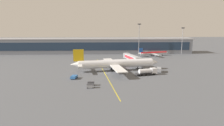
{
  "coord_description": "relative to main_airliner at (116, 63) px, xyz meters",
  "views": [
    {
      "loc": [
        -1.75,
        -94.68,
        22.89
      ],
      "look_at": [
        2.42,
        3.73,
        4.5
      ],
      "focal_mm": 31.04,
      "sensor_mm": 36.0,
      "label": 1
    }
  ],
  "objects": [
    {
      "name": "ground_plane",
      "position": [
        -4.57,
        -5.69,
        -3.85
      ],
      "size": [
        700.0,
        700.0,
        0.0
      ],
      "primitive_type": "plane",
      "color": "#515459"
    },
    {
      "name": "apron_lead_in_line",
      "position": [
        -6.2,
        -3.69,
        -3.85
      ],
      "size": [
        10.28,
        79.41,
        0.01
      ],
      "primitive_type": "cube",
      "rotation": [
        0.0,
        0.0,
        0.13
      ],
      "color": "yellow",
      "rests_on": "ground_plane"
    },
    {
      "name": "terminal_building",
      "position": [
        -21.01,
        71.22,
        2.77
      ],
      "size": [
        185.94,
        16.83,
        13.2
      ],
      "color": "slate",
      "rests_on": "ground_plane"
    },
    {
      "name": "main_airliner",
      "position": [
        0.0,
        0.0,
        0.0
      ],
      "size": [
        47.81,
        38.23,
        11.79
      ],
      "color": "white",
      "rests_on": "ground_plane"
    },
    {
      "name": "jet_bridge",
      "position": [
        9.99,
        13.4,
        1.0
      ],
      "size": [
        8.29,
        21.32,
        6.54
      ],
      "color": "#B2B7BC",
      "rests_on": "ground_plane"
    },
    {
      "name": "fuel_tanker",
      "position": [
        14.67,
        -10.4,
        -2.11
      ],
      "size": [
        11.08,
        5.25,
        3.25
      ],
      "color": "#232326",
      "rests_on": "ground_plane"
    },
    {
      "name": "pushback_tug",
      "position": [
        -19.83,
        -15.63,
        -3.0
      ],
      "size": [
        2.97,
        4.16,
        1.4
      ],
      "color": "#285B9E",
      "rests_on": "ground_plane"
    },
    {
      "name": "crew_van",
      "position": [
        21.97,
        -4.42,
        -2.54
      ],
      "size": [
        3.29,
        5.37,
        2.3
      ],
      "color": "gray",
      "rests_on": "ground_plane"
    },
    {
      "name": "baggage_cart_0",
      "position": [
        -11.58,
        -29.24,
        -3.07
      ],
      "size": [
        2.67,
        1.65,
        1.48
      ],
      "color": "gray",
      "rests_on": "ground_plane"
    },
    {
      "name": "baggage_cart_1",
      "position": [
        -11.54,
        -26.04,
        -3.07
      ],
      "size": [
        2.67,
        1.65,
        1.48
      ],
      "color": "#595B60",
      "rests_on": "ground_plane"
    },
    {
      "name": "commuter_jet_far",
      "position": [
        33.33,
        51.58,
        -1.63
      ],
      "size": [
        27.21,
        21.89,
        6.76
      ],
      "color": "silver",
      "rests_on": "ground_plane"
    },
    {
      "name": "apron_light_mast_0",
      "position": [
        22.78,
        59.26,
        10.96
      ],
      "size": [
        2.8,
        0.5,
        25.58
      ],
      "color": "gray",
      "rests_on": "ground_plane"
    },
    {
      "name": "apron_light_mast_1",
      "position": [
        59.24,
        59.26,
        9.36
      ],
      "size": [
        2.8,
        0.5,
        22.48
      ],
      "color": "gray",
      "rests_on": "ground_plane"
    }
  ]
}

